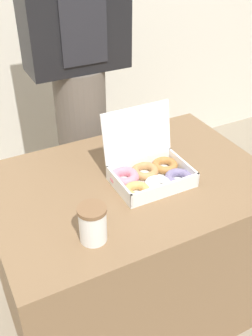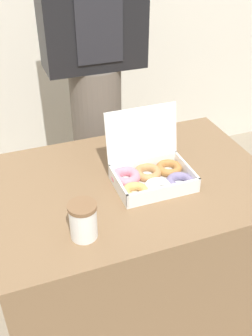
% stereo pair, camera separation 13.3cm
% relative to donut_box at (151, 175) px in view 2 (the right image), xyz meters
% --- Properties ---
extents(ground_plane, '(14.00, 14.00, 0.00)m').
position_rel_donut_box_xyz_m(ground_plane, '(-0.06, 0.03, -0.75)').
color(ground_plane, gray).
extents(table, '(1.01, 0.70, 0.72)m').
position_rel_donut_box_xyz_m(table, '(-0.06, 0.03, -0.39)').
color(table, brown).
rests_on(table, ground_plane).
extents(donut_box, '(0.31, 0.24, 0.25)m').
position_rel_donut_box_xyz_m(donut_box, '(0.00, 0.00, 0.00)').
color(donut_box, white).
rests_on(donut_box, table).
extents(coffee_cup, '(0.09, 0.09, 0.12)m').
position_rel_donut_box_xyz_m(coffee_cup, '(-0.30, -0.18, 0.03)').
color(coffee_cup, white).
rests_on(coffee_cup, table).
extents(person_customer, '(0.44, 0.24, 1.79)m').
position_rel_donut_box_xyz_m(person_customer, '(-0.02, 0.61, 0.23)').
color(person_customer, '#665B51').
rests_on(person_customer, ground_plane).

